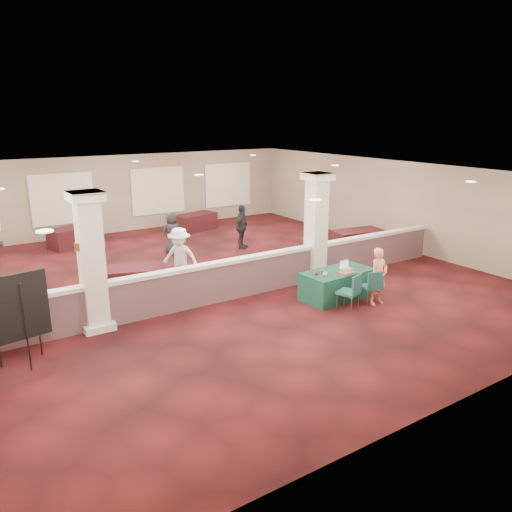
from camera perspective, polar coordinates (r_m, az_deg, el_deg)
ground at (r=14.75m, az=-6.14°, el=-3.18°), size 16.00×16.00×0.00m
wall_back at (r=21.64m, az=-16.08°, el=6.76°), size 16.00×0.04×3.20m
wall_front at (r=8.33m, az=19.84°, el=-7.64°), size 16.00×0.04×3.20m
wall_right at (r=19.21m, az=15.53°, el=5.72°), size 0.04×16.00×3.20m
ceiling at (r=14.04m, az=-6.53°, el=9.26°), size 16.00×16.00×0.02m
partition_wall at (r=13.32m, az=-3.25°, el=-2.65°), size 15.60×0.28×1.10m
column_left at (r=11.74m, az=-18.29°, el=-0.54°), size 0.72×0.72×3.20m
column_right at (r=14.70m, az=6.87°, el=3.36°), size 0.72×0.72×3.20m
sconce_left at (r=11.59m, az=-19.77°, el=0.98°), size 0.12×0.12×0.18m
sconce_right at (r=11.72m, az=-17.12°, el=1.37°), size 0.12×0.12×0.18m
near_table at (r=13.66m, az=9.23°, el=-3.20°), size 2.02×1.10×0.76m
conf_chair_main at (r=13.31m, az=13.22°, el=-3.20°), size 0.57×0.58×0.92m
conf_chair_side at (r=12.73m, az=10.88°, el=-3.78°), size 0.62×0.62×0.97m
easel_board at (r=10.65m, az=-25.48°, el=-5.41°), size 1.11×0.62×1.90m
woman at (r=13.30m, az=13.83°, el=-2.28°), size 0.54×0.36×1.51m
far_table_front_center at (r=14.16m, az=-13.96°, el=-2.76°), size 2.09×1.49×0.77m
far_table_front_right at (r=18.59m, az=11.49°, el=1.79°), size 1.97×1.18×0.75m
far_table_back_center at (r=19.94m, az=-19.98°, el=2.08°), size 2.01×1.40×0.74m
far_table_back_right at (r=21.59m, az=-6.87°, el=3.89°), size 1.93×1.31×0.71m
attendee_b at (r=14.21m, az=-8.70°, el=-0.29°), size 1.16×1.17×1.77m
attendee_c at (r=18.43m, az=-1.65°, el=3.36°), size 1.03×0.92×1.61m
attendee_d at (r=17.86m, az=-9.55°, el=2.59°), size 0.82×0.55×1.52m
laptop_base at (r=13.72m, az=10.37°, el=-1.46°), size 0.36×0.26×0.02m
laptop_screen at (r=13.76m, az=10.03°, el=-0.86°), size 0.34×0.03×0.23m
screen_glow at (r=13.76m, az=10.05°, el=-0.93°), size 0.31×0.02×0.20m
knitting at (r=13.40m, az=10.25°, el=-1.85°), size 0.43×0.33×0.03m
yarn_cream at (r=13.07m, az=7.89°, el=-2.01°), size 0.11×0.11×0.11m
yarn_red at (r=13.07m, az=6.93°, el=-2.00°), size 0.10×0.10×0.10m
yarn_grey at (r=13.29m, az=7.52°, el=-1.71°), size 0.11×0.11×0.11m
scissors at (r=13.83m, az=12.11°, el=-1.44°), size 0.13×0.04×0.01m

